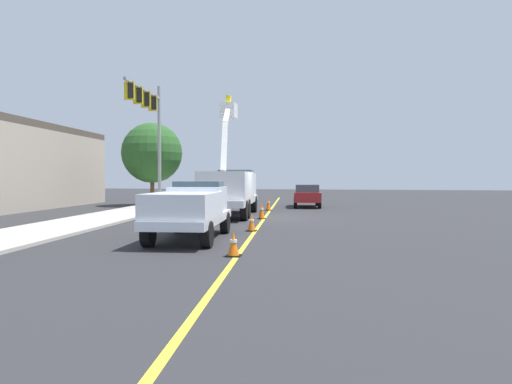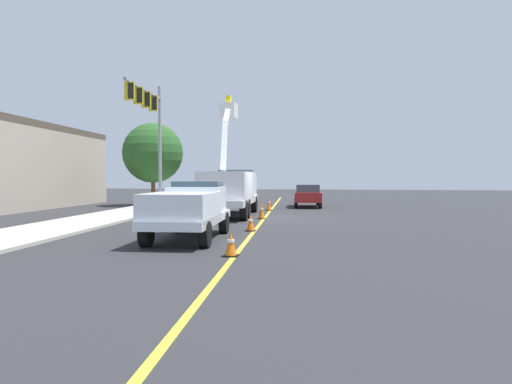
{
  "view_description": "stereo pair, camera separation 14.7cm",
  "coord_description": "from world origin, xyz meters",
  "px_view_note": "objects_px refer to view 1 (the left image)",
  "views": [
    {
      "loc": [
        -24.1,
        -4.01,
        2.2
      ],
      "look_at": [
        0.44,
        0.57,
        1.4
      ],
      "focal_mm": 31.35,
      "sensor_mm": 36.0,
      "label": 1
    },
    {
      "loc": [
        -24.08,
        -4.15,
        2.2
      ],
      "look_at": [
        0.44,
        0.57,
        1.4
      ],
      "focal_mm": 31.35,
      "sensor_mm": 36.0,
      "label": 2
    }
  ],
  "objects_px": {
    "traffic_cone_leading": "(233,244)",
    "traffic_cone_trailing": "(268,204)",
    "utility_bucket_truck": "(230,188)",
    "traffic_cone_mid_rear": "(262,211)",
    "service_pickup_truck": "(191,208)",
    "traffic_cone_mid_front": "(252,223)",
    "passing_minivan": "(307,194)",
    "traffic_signal_mast": "(150,117)"
  },
  "relations": [
    {
      "from": "traffic_cone_leading",
      "to": "traffic_cone_trailing",
      "type": "relative_size",
      "value": 0.78
    },
    {
      "from": "utility_bucket_truck",
      "to": "traffic_cone_mid_rear",
      "type": "distance_m",
      "value": 2.98
    },
    {
      "from": "service_pickup_truck",
      "to": "traffic_cone_leading",
      "type": "relative_size",
      "value": 8.35
    },
    {
      "from": "traffic_cone_trailing",
      "to": "utility_bucket_truck",
      "type": "bearing_deg",
      "value": 161.22
    },
    {
      "from": "traffic_cone_mid_front",
      "to": "traffic_cone_mid_rear",
      "type": "distance_m",
      "value": 5.44
    },
    {
      "from": "passing_minivan",
      "to": "traffic_cone_trailing",
      "type": "relative_size",
      "value": 5.59
    },
    {
      "from": "passing_minivan",
      "to": "traffic_cone_mid_front",
      "type": "distance_m",
      "value": 15.72
    },
    {
      "from": "passing_minivan",
      "to": "traffic_cone_mid_rear",
      "type": "relative_size",
      "value": 5.74
    },
    {
      "from": "service_pickup_truck",
      "to": "utility_bucket_truck",
      "type": "bearing_deg",
      "value": 5.77
    },
    {
      "from": "traffic_cone_mid_rear",
      "to": "traffic_signal_mast",
      "type": "relative_size",
      "value": 0.1
    },
    {
      "from": "traffic_cone_leading",
      "to": "traffic_signal_mast",
      "type": "xyz_separation_m",
      "value": [
        14.52,
        8.91,
        5.67
      ]
    },
    {
      "from": "passing_minivan",
      "to": "service_pickup_truck",
      "type": "bearing_deg",
      "value": 171.45
    },
    {
      "from": "traffic_cone_mid_rear",
      "to": "traffic_cone_trailing",
      "type": "height_order",
      "value": "traffic_cone_trailing"
    },
    {
      "from": "utility_bucket_truck",
      "to": "traffic_signal_mast",
      "type": "xyz_separation_m",
      "value": [
        1.52,
        5.61,
        4.4
      ]
    },
    {
      "from": "traffic_cone_mid_front",
      "to": "traffic_signal_mast",
      "type": "height_order",
      "value": "traffic_signal_mast"
    },
    {
      "from": "service_pickup_truck",
      "to": "traffic_cone_mid_front",
      "type": "bearing_deg",
      "value": -29.78
    },
    {
      "from": "service_pickup_truck",
      "to": "passing_minivan",
      "type": "height_order",
      "value": "service_pickup_truck"
    },
    {
      "from": "service_pickup_truck",
      "to": "traffic_cone_trailing",
      "type": "xyz_separation_m",
      "value": [
        14.47,
        -0.52,
        -0.68
      ]
    },
    {
      "from": "traffic_signal_mast",
      "to": "traffic_cone_mid_front",
      "type": "bearing_deg",
      "value": -136.29
    },
    {
      "from": "traffic_signal_mast",
      "to": "service_pickup_truck",
      "type": "bearing_deg",
      "value": -150.09
    },
    {
      "from": "traffic_cone_leading",
      "to": "traffic_cone_mid_rear",
      "type": "relative_size",
      "value": 0.8
    },
    {
      "from": "utility_bucket_truck",
      "to": "service_pickup_truck",
      "type": "distance_m",
      "value": 10.04
    },
    {
      "from": "service_pickup_truck",
      "to": "traffic_cone_mid_front",
      "type": "height_order",
      "value": "service_pickup_truck"
    },
    {
      "from": "passing_minivan",
      "to": "traffic_signal_mast",
      "type": "distance_m",
      "value": 12.78
    },
    {
      "from": "traffic_cone_mid_front",
      "to": "traffic_cone_trailing",
      "type": "distance_m",
      "value": 11.65
    },
    {
      "from": "traffic_cone_mid_front",
      "to": "traffic_cone_mid_rear",
      "type": "xyz_separation_m",
      "value": [
        5.41,
        0.52,
        0.07
      ]
    },
    {
      "from": "utility_bucket_truck",
      "to": "traffic_cone_mid_front",
      "type": "bearing_deg",
      "value": -159.58
    },
    {
      "from": "passing_minivan",
      "to": "traffic_cone_leading",
      "type": "bearing_deg",
      "value": 178.67
    },
    {
      "from": "utility_bucket_truck",
      "to": "traffic_cone_trailing",
      "type": "xyz_separation_m",
      "value": [
        4.48,
        -1.52,
        -1.17
      ]
    },
    {
      "from": "utility_bucket_truck",
      "to": "passing_minivan",
      "type": "distance_m",
      "value": 9.38
    },
    {
      "from": "traffic_signal_mast",
      "to": "traffic_cone_trailing",
      "type": "bearing_deg",
      "value": -67.47
    },
    {
      "from": "service_pickup_truck",
      "to": "traffic_signal_mast",
      "type": "bearing_deg",
      "value": 29.91
    },
    {
      "from": "service_pickup_truck",
      "to": "traffic_cone_mid_rear",
      "type": "relative_size",
      "value": 6.69
    },
    {
      "from": "passing_minivan",
      "to": "traffic_signal_mast",
      "type": "height_order",
      "value": "traffic_signal_mast"
    },
    {
      "from": "traffic_cone_mid_rear",
      "to": "utility_bucket_truck",
      "type": "bearing_deg",
      "value": 51.4
    },
    {
      "from": "utility_bucket_truck",
      "to": "traffic_cone_mid_rear",
      "type": "height_order",
      "value": "utility_bucket_truck"
    },
    {
      "from": "traffic_cone_mid_front",
      "to": "utility_bucket_truck",
      "type": "bearing_deg",
      "value": 20.42
    },
    {
      "from": "utility_bucket_truck",
      "to": "passing_minivan",
      "type": "relative_size",
      "value": 1.69
    },
    {
      "from": "traffic_cone_mid_front",
      "to": "passing_minivan",
      "type": "bearing_deg",
      "value": -4.19
    },
    {
      "from": "service_pickup_truck",
      "to": "traffic_signal_mast",
      "type": "relative_size",
      "value": 0.69
    },
    {
      "from": "traffic_cone_leading",
      "to": "utility_bucket_truck",
      "type": "bearing_deg",
      "value": 14.22
    },
    {
      "from": "passing_minivan",
      "to": "traffic_cone_trailing",
      "type": "distance_m",
      "value": 4.69
    }
  ]
}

